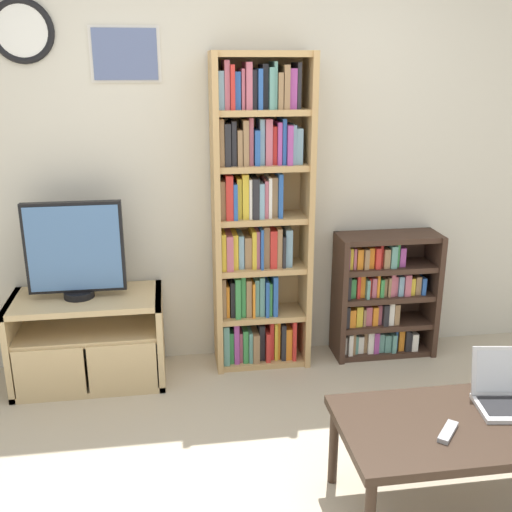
% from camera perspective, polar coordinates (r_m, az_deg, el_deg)
% --- Properties ---
extents(wall_back, '(6.81, 0.09, 2.60)m').
position_cam_1_polar(wall_back, '(3.81, -2.92, 8.88)').
color(wall_back, beige).
rests_on(wall_back, ground_plane).
extents(tv_stand, '(0.91, 0.46, 0.56)m').
position_cam_1_polar(tv_stand, '(3.84, -15.63, -7.71)').
color(tv_stand, tan).
rests_on(tv_stand, ground_plane).
extents(television, '(0.57, 0.18, 0.58)m').
position_cam_1_polar(television, '(3.66, -16.87, 0.47)').
color(television, black).
rests_on(television, tv_stand).
extents(bookshelf_tall, '(0.61, 0.28, 1.97)m').
position_cam_1_polar(bookshelf_tall, '(3.73, 0.17, 3.63)').
color(bookshelf_tall, tan).
rests_on(bookshelf_tall, ground_plane).
extents(bookshelf_short, '(0.68, 0.27, 0.84)m').
position_cam_1_polar(bookshelf_short, '(4.12, 11.76, -3.79)').
color(bookshelf_short, '#3D281E').
rests_on(bookshelf_short, ground_plane).
extents(coffee_table, '(1.07, 0.59, 0.44)m').
position_cam_1_polar(coffee_table, '(2.82, 19.08, -15.44)').
color(coffee_table, '#332319').
rests_on(coffee_table, ground_plane).
extents(laptop, '(0.36, 0.31, 0.24)m').
position_cam_1_polar(laptop, '(2.96, 23.16, -11.85)').
color(laptop, silver).
rests_on(laptop, coffee_table).
extents(remote_near_laptop, '(0.14, 0.15, 0.02)m').
position_cam_1_polar(remote_near_laptop, '(2.69, 17.82, -15.66)').
color(remote_near_laptop, '#99999E').
rests_on(remote_near_laptop, coffee_table).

